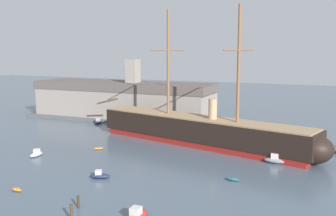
% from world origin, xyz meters
% --- Properties ---
extents(tall_ship, '(56.35, 19.77, 27.64)m').
position_xyz_m(tall_ship, '(5.29, 45.56, 2.97)').
color(tall_ship, maroon).
rests_on(tall_ship, ground).
extents(dinghy_foreground_left, '(1.90, 1.00, 0.43)m').
position_xyz_m(dinghy_foreground_left, '(-9.30, 9.93, 0.22)').
color(dinghy_foreground_left, orange).
rests_on(dinghy_foreground_left, ground).
extents(motorboat_foreground_right, '(1.68, 4.02, 1.69)m').
position_xyz_m(motorboat_foreground_right, '(10.42, 8.06, 0.59)').
color(motorboat_foreground_right, '#B22D28').
rests_on(motorboat_foreground_right, ground).
extents(motorboat_near_centre, '(3.36, 2.41, 1.30)m').
position_xyz_m(motorboat_near_centre, '(-1.77, 19.14, 0.46)').
color(motorboat_near_centre, '#1E284C').
rests_on(motorboat_near_centre, ground).
extents(motorboat_mid_left, '(1.58, 3.28, 1.34)m').
position_xyz_m(motorboat_mid_left, '(-19.39, 25.20, 0.47)').
color(motorboat_mid_left, silver).
rests_on(motorboat_mid_left, ground).
extents(dinghy_mid_right, '(2.16, 1.17, 0.49)m').
position_xyz_m(dinghy_mid_right, '(16.99, 26.11, 0.25)').
color(dinghy_mid_right, '#236670').
rests_on(dinghy_mid_right, ground).
extents(dinghy_alongside_bow, '(2.04, 1.93, 0.46)m').
position_xyz_m(dinghy_alongside_bow, '(-11.67, 33.87, 0.23)').
color(dinghy_alongside_bow, orange).
rests_on(dinghy_alongside_bow, ground).
extents(motorboat_alongside_stern, '(4.31, 1.83, 1.80)m').
position_xyz_m(motorboat_alongside_stern, '(21.65, 37.97, 0.63)').
color(motorboat_alongside_stern, gray).
rests_on(motorboat_alongside_stern, ground).
extents(motorboat_far_left, '(2.03, 3.69, 1.47)m').
position_xyz_m(motorboat_far_left, '(-26.97, 57.26, 0.52)').
color(motorboat_far_left, '#1E284C').
rests_on(motorboat_far_left, ground).
extents(motorboat_distant_centre, '(4.15, 3.71, 1.66)m').
position_xyz_m(motorboat_distant_centre, '(1.20, 61.60, 0.58)').
color(motorboat_distant_centre, '#7FB2D6').
rests_on(motorboat_distant_centre, ground).
extents(mooring_piling_nearest, '(0.32, 0.32, 1.58)m').
position_xyz_m(mooring_piling_nearest, '(2.12, 8.36, 0.79)').
color(mooring_piling_nearest, '#382B1E').
rests_on(mooring_piling_nearest, ground).
extents(mooring_piling_left_pair, '(0.36, 0.36, 1.99)m').
position_xyz_m(mooring_piling_left_pair, '(3.70, 4.93, 1.00)').
color(mooring_piling_left_pair, '#423323').
rests_on(mooring_piling_left_pair, ground).
extents(dockside_warehouse_left, '(55.62, 16.45, 16.66)m').
position_xyz_m(dockside_warehouse_left, '(-24.60, 66.49, 5.16)').
color(dockside_warehouse_left, '#565659').
rests_on(dockside_warehouse_left, ground).
extents(seagull_in_flight, '(0.92, 0.72, 0.13)m').
position_xyz_m(seagull_in_flight, '(2.45, 32.58, 8.20)').
color(seagull_in_flight, silver).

